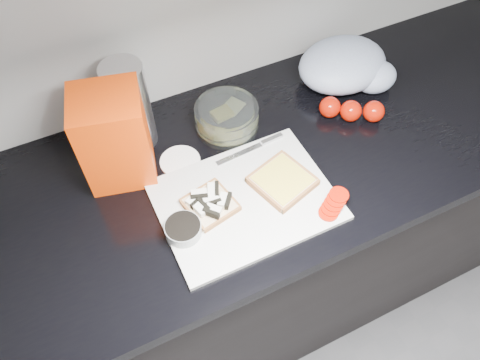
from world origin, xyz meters
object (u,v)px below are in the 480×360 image
object	(u,v)px
glass_bowl	(227,118)
steel_canister	(130,107)
cutting_board	(246,200)
bread_bag	(115,137)

from	to	relation	value
glass_bowl	steel_canister	world-z (taller)	steel_canister
cutting_board	glass_bowl	xyz separation A→B (m)	(0.06, 0.24, 0.03)
glass_bowl	cutting_board	bearing A→B (deg)	-104.49
glass_bowl	steel_canister	bearing A→B (deg)	165.35
glass_bowl	bread_bag	world-z (taller)	bread_bag
bread_bag	steel_canister	size ratio (longest dim) A/B	1.01
cutting_board	steel_canister	distance (m)	0.36
cutting_board	steel_canister	size ratio (longest dim) A/B	1.69
bread_bag	glass_bowl	bearing A→B (deg)	17.50
cutting_board	steel_canister	bearing A→B (deg)	119.15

